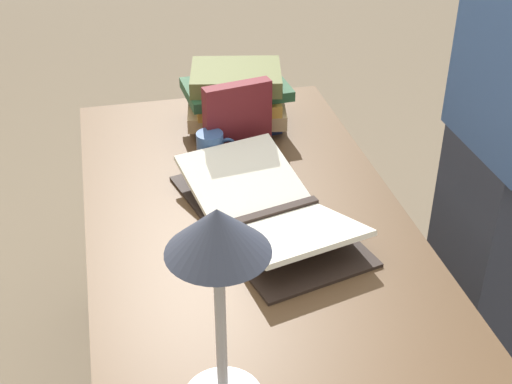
{
  "coord_description": "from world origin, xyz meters",
  "views": [
    {
      "loc": [
        -1.35,
        0.29,
        1.7
      ],
      "look_at": [
        -0.0,
        -0.02,
        0.82
      ],
      "focal_mm": 50.0,
      "sensor_mm": 36.0,
      "label": 1
    }
  ],
  "objects": [
    {
      "name": "reading_desk",
      "position": [
        0.0,
        0.0,
        0.64
      ],
      "size": [
        1.43,
        0.76,
        0.74
      ],
      "color": "brown",
      "rests_on": "ground_plane"
    },
    {
      "name": "open_book",
      "position": [
        -0.0,
        -0.04,
        0.77
      ],
      "size": [
        0.6,
        0.41,
        0.08
      ],
      "rotation": [
        0.0,
        0.0,
        0.25
      ],
      "color": "black",
      "rests_on": "reading_desk"
    },
    {
      "name": "book_stack_tall",
      "position": [
        0.48,
        -0.07,
        0.84
      ],
      "size": [
        0.25,
        0.31,
        0.18
      ],
      "color": "#1E284C",
      "rests_on": "reading_desk"
    },
    {
      "name": "book_standing_upright",
      "position": [
        0.32,
        -0.04,
        0.84
      ],
      "size": [
        0.07,
        0.19,
        0.21
      ],
      "rotation": [
        0.0,
        0.0,
        0.19
      ],
      "color": "maroon",
      "rests_on": "reading_desk"
    },
    {
      "name": "reading_lamp",
      "position": [
        -0.52,
        0.16,
        1.05
      ],
      "size": [
        0.16,
        0.16,
        0.4
      ],
      "color": "#ADADB2",
      "rests_on": "reading_desk"
    },
    {
      "name": "coffee_mug",
      "position": [
        0.27,
        0.04,
        0.79
      ],
      "size": [
        0.07,
        0.1,
        0.1
      ],
      "rotation": [
        0.0,
        0.0,
        4.91
      ],
      "color": "#335184",
      "rests_on": "reading_desk"
    },
    {
      "name": "person_reader",
      "position": [
        0.01,
        -0.66,
        0.88
      ],
      "size": [
        0.36,
        0.21,
        1.78
      ],
      "rotation": [
        0.0,
        0.0,
        3.14
      ],
      "color": "#2D3342",
      "rests_on": "ground_plane"
    }
  ]
}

